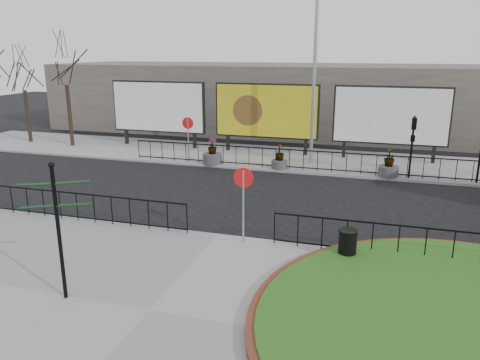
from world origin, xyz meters
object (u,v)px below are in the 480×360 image
at_px(lamp_post, 314,75).
at_px(litter_bin, 347,245).
at_px(planter_a, 212,155).
at_px(planter_c, 389,166).
at_px(planter_b, 280,159).
at_px(billboard_mid, 266,111).
at_px(fingerpost_sign, 57,218).

bearing_deg(lamp_post, litter_bin, -76.64).
xyz_separation_m(litter_bin, planter_a, (-7.93, 10.22, -0.02)).
bearing_deg(planter_c, lamp_post, 158.32).
distance_m(litter_bin, planter_b, 11.05).
bearing_deg(billboard_mid, planter_b, -65.85).
xyz_separation_m(lamp_post, planter_b, (-1.41, -1.60, -4.23)).
relative_size(billboard_mid, planter_b, 4.75).
height_order(litter_bin, planter_c, planter_c).
height_order(billboard_mid, planter_c, billboard_mid).
xyz_separation_m(lamp_post, litter_bin, (2.81, -11.82, -4.23)).
relative_size(planter_b, planter_c, 0.92).
bearing_deg(lamp_post, planter_c, -21.68).
height_order(planter_a, planter_b, planter_a).
bearing_deg(planter_c, planter_b, 180.00).
relative_size(billboard_mid, fingerpost_sign, 1.77).
xyz_separation_m(lamp_post, fingerpost_sign, (-3.80, -16.06, -2.59)).
distance_m(fingerpost_sign, planter_b, 14.75).
relative_size(fingerpost_sign, planter_a, 2.49).
bearing_deg(billboard_mid, lamp_post, -33.25).
relative_size(fingerpost_sign, planter_c, 2.46).
distance_m(fingerpost_sign, planter_c, 16.52).
height_order(fingerpost_sign, litter_bin, fingerpost_sign).
height_order(litter_bin, planter_a, planter_a).
height_order(litter_bin, planter_b, planter_b).
bearing_deg(fingerpost_sign, planter_a, 70.86).
xyz_separation_m(billboard_mid, planter_a, (-2.11, -3.57, -2.03)).
xyz_separation_m(billboard_mid, planter_c, (7.03, -3.57, -1.99)).
bearing_deg(litter_bin, fingerpost_sign, -147.25).
bearing_deg(planter_c, billboard_mid, 153.07).
bearing_deg(planter_b, litter_bin, -67.60).
relative_size(lamp_post, litter_bin, 9.83).
bearing_deg(lamp_post, planter_a, -162.65).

